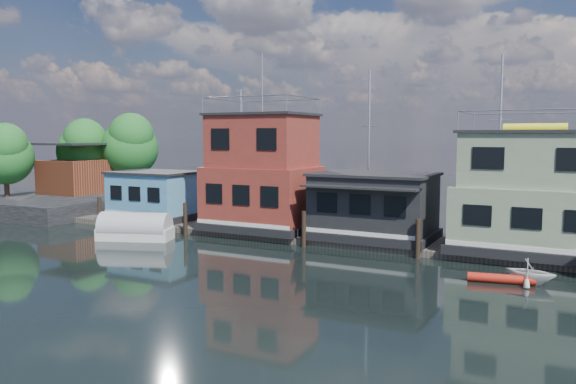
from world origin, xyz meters
The scene contains 12 objects.
ground centered at (0.00, 0.00, 0.00)m, with size 160.00×160.00×0.00m, color black.
dock centered at (0.00, 12.00, 0.20)m, with size 48.00×5.00×0.40m, color #595147.
houseboat_blue centered at (-18.00, 12.00, 2.21)m, with size 6.40×4.90×3.66m.
houseboat_red centered at (-8.50, 12.00, 4.10)m, with size 7.40×5.90×11.86m.
houseboat_dark centered at (-0.50, 11.98, 2.42)m, with size 7.40×6.10×4.06m.
houseboat_green centered at (8.50, 12.00, 3.55)m, with size 8.40×5.90×7.03m.
pilings centered at (-0.33, 9.20, 1.10)m, with size 42.28×0.28×2.20m.
background_masts centered at (4.76, 18.00, 5.55)m, with size 36.40×0.16×12.00m.
shore centered at (-30.67, 15.86, 3.60)m, with size 12.40×15.72×8.24m.
dinghy_white centered at (8.95, 6.18, 0.59)m, with size 1.94×2.25×1.19m, color white.
tarp_runabout centered at (-14.77, 6.23, 0.72)m, with size 5.08×3.37×1.92m.
red_kayak centered at (7.77, 5.75, 0.22)m, with size 0.43×0.43×2.94m, color red.
Camera 1 is at (10.75, -21.17, 6.77)m, focal length 35.00 mm.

